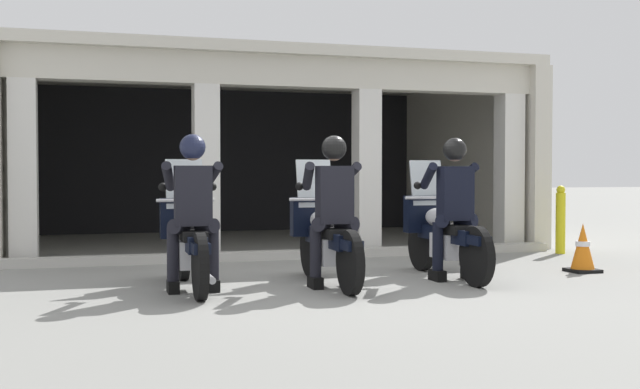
% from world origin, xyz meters
% --- Properties ---
extents(ground_plane, '(80.00, 80.00, 0.00)m').
position_xyz_m(ground_plane, '(0.00, 3.00, 0.00)').
color(ground_plane, gray).
extents(station_building, '(8.29, 5.38, 3.02)m').
position_xyz_m(station_building, '(0.31, 5.51, 1.92)').
color(station_building, black).
rests_on(station_building, ground).
extents(kerb_strip, '(7.79, 0.24, 0.12)m').
position_xyz_m(kerb_strip, '(0.31, 2.34, 0.06)').
color(kerb_strip, '#B7B5AD').
rests_on(kerb_strip, ground).
extents(motorcycle_left, '(0.62, 2.04, 1.35)m').
position_xyz_m(motorcycle_left, '(-1.44, 0.09, 0.50)').
color(motorcycle_left, black).
rests_on(motorcycle_left, ground).
extents(police_officer_left, '(0.63, 0.61, 1.58)m').
position_xyz_m(police_officer_left, '(-1.45, -0.19, 0.94)').
color(police_officer_left, black).
rests_on(police_officer_left, ground).
extents(motorcycle_center, '(0.62, 2.04, 1.35)m').
position_xyz_m(motorcycle_center, '(0.00, -0.03, 0.50)').
color(motorcycle_center, black).
rests_on(motorcycle_center, ground).
extents(police_officer_center, '(0.63, 0.61, 1.58)m').
position_xyz_m(police_officer_center, '(0.00, -0.31, 0.94)').
color(police_officer_center, black).
rests_on(police_officer_center, ground).
extents(motorcycle_right, '(0.62, 2.04, 1.35)m').
position_xyz_m(motorcycle_right, '(1.45, 0.11, 0.50)').
color(motorcycle_right, black).
rests_on(motorcycle_right, ground).
extents(police_officer_right, '(0.63, 0.61, 1.58)m').
position_xyz_m(police_officer_right, '(1.45, -0.18, 0.94)').
color(police_officer_right, black).
rests_on(police_officer_right, ground).
extents(traffic_cone_flank, '(0.34, 0.34, 0.59)m').
position_xyz_m(traffic_cone_flank, '(3.25, 0.00, 0.29)').
color(traffic_cone_flank, black).
rests_on(traffic_cone_flank, ground).
extents(bollard_kerbside, '(0.14, 0.14, 1.01)m').
position_xyz_m(bollard_kerbside, '(4.21, 1.88, 0.50)').
color(bollard_kerbside, yellow).
rests_on(bollard_kerbside, ground).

